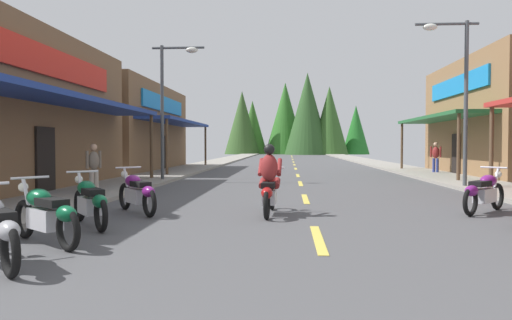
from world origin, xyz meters
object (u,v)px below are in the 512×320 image
at_px(motorcycle_parked_left_3, 137,192).
at_px(streetlamp_right, 456,79).
at_px(streetlamp_left, 171,92).
at_px(motorcycle_parked_left_1, 45,213).
at_px(rider_cruising_lead, 269,185).
at_px(motorcycle_parked_left_2, 90,201).
at_px(pedestrian_browsing, 94,166).
at_px(motorcycle_parked_right_3, 484,192).
at_px(pedestrian_by_shop, 436,156).

bearing_deg(motorcycle_parked_left_3, streetlamp_right, -93.02).
bearing_deg(streetlamp_left, motorcycle_parked_left_1, -84.93).
height_order(streetlamp_left, rider_cruising_lead, streetlamp_left).
bearing_deg(motorcycle_parked_left_2, pedestrian_browsing, -15.80).
xyz_separation_m(streetlamp_left, pedestrian_browsing, (-1.04, -5.40, -2.82)).
xyz_separation_m(streetlamp_right, rider_cruising_lead, (-6.25, -6.63, -3.20)).
bearing_deg(motorcycle_parked_left_1, streetlamp_right, -95.54).
xyz_separation_m(streetlamp_left, motorcycle_parked_right_3, (9.28, -8.36, -3.24)).
height_order(motorcycle_parked_left_1, pedestrian_browsing, pedestrian_browsing).
distance_m(motorcycle_parked_left_3, rider_cruising_lead, 2.99).
xyz_separation_m(streetlamp_left, motorcycle_parked_left_3, (1.44, -8.97, -3.24)).
bearing_deg(rider_cruising_lead, streetlamp_right, -40.97).
xyz_separation_m(motorcycle_parked_left_2, pedestrian_by_shop, (11.43, 16.77, 0.49)).
bearing_deg(rider_cruising_lead, streetlamp_left, 28.68).
height_order(motorcycle_parked_right_3, rider_cruising_lead, rider_cruising_lead).
distance_m(streetlamp_left, pedestrian_browsing, 6.17).
bearing_deg(motorcycle_parked_left_1, rider_cruising_lead, -96.14).
xyz_separation_m(streetlamp_left, pedestrian_by_shop, (12.54, 6.03, -2.75)).
relative_size(motorcycle_parked_left_2, pedestrian_browsing, 1.11).
bearing_deg(pedestrian_by_shop, rider_cruising_lead, 1.78).
bearing_deg(motorcycle_parked_left_3, motorcycle_parked_right_3, -124.31).
xyz_separation_m(streetlamp_right, pedestrian_by_shop, (1.86, 8.36, -2.87)).
bearing_deg(pedestrian_browsing, motorcycle_parked_right_3, 11.22).
distance_m(motorcycle_parked_right_3, pedestrian_by_shop, 14.76).
bearing_deg(pedestrian_browsing, streetlamp_left, 106.38).
height_order(motorcycle_parked_left_3, pedestrian_by_shop, pedestrian_by_shop).
bearing_deg(streetlamp_left, motorcycle_parked_left_3, -80.86).
bearing_deg(streetlamp_left, rider_cruising_lead, -63.68).
relative_size(motorcycle_parked_left_3, rider_cruising_lead, 0.81).
bearing_deg(streetlamp_left, streetlamp_right, -12.29).
xyz_separation_m(motorcycle_parked_right_3, pedestrian_browsing, (-10.32, 2.97, 0.42)).
relative_size(rider_cruising_lead, pedestrian_browsing, 1.35).
bearing_deg(streetlamp_right, motorcycle_parked_left_3, -144.27).
bearing_deg(pedestrian_by_shop, streetlamp_left, -34.12).
relative_size(streetlamp_left, rider_cruising_lead, 2.63).
distance_m(streetlamp_right, motorcycle_parked_right_3, 7.05).
distance_m(streetlamp_right, motorcycle_parked_left_3, 11.87).
xyz_separation_m(motorcycle_parked_right_3, rider_cruising_lead, (-4.85, -0.59, 0.17)).
bearing_deg(motorcycle_parked_left_2, motorcycle_parked_left_3, -48.44).
distance_m(streetlamp_right, motorcycle_parked_left_1, 14.29).
bearing_deg(streetlamp_left, motorcycle_parked_left_2, -84.12).
bearing_deg(streetlamp_right, rider_cruising_lead, -133.33).
xyz_separation_m(streetlamp_right, motorcycle_parked_left_3, (-9.24, -6.64, -3.36)).
bearing_deg(motorcycle_parked_left_1, motorcycle_parked_left_2, -52.19).
height_order(motorcycle_parked_left_2, motorcycle_parked_left_3, same).
height_order(rider_cruising_lead, pedestrian_by_shop, pedestrian_by_shop).
height_order(motorcycle_parked_left_1, pedestrian_by_shop, pedestrian_by_shop).
bearing_deg(streetlamp_right, streetlamp_left, 167.71).
relative_size(motorcycle_parked_left_1, pedestrian_by_shop, 1.03).
bearing_deg(streetlamp_right, motorcycle_parked_right_3, -103.05).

